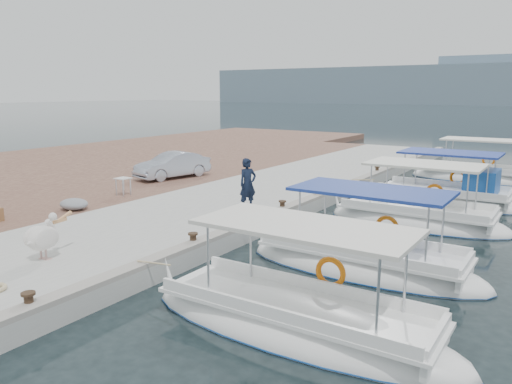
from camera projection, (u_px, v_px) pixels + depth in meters
ground at (269, 234)px, 16.74m from camera, size 400.00×400.00×0.00m
concrete_quay at (270, 192)px, 22.41m from camera, size 6.00×40.00×0.50m
quay_curb at (327, 192)px, 20.87m from camera, size 0.44×40.00×0.12m
cobblestone_strip at (185, 182)px, 25.07m from camera, size 4.00×40.00×0.50m
land_backing at (60, 166)px, 30.39m from camera, size 16.00×60.00×0.48m
fishing_caique_a at (295, 326)px, 9.90m from camera, size 6.96×2.08×2.83m
fishing_caique_b at (362, 266)px, 13.31m from camera, size 6.64×2.17×2.83m
fishing_caique_c at (417, 221)px, 17.93m from camera, size 6.47×2.43×2.83m
fishing_caique_d at (446, 200)px, 21.13m from camera, size 6.50×2.46×2.83m
fishing_caique_e at (478, 178)px, 26.76m from camera, size 7.01×2.28×2.83m
mooring_bollards at (282, 204)px, 18.03m from camera, size 0.28×20.28×0.33m
pelican at (43, 237)px, 12.62m from camera, size 0.61×1.47×1.13m
fisherman at (248, 184)px, 17.78m from camera, size 0.69×0.81×1.88m
parked_car at (172, 165)px, 24.58m from camera, size 2.17×4.02×1.26m
tarp_bundle at (74, 204)px, 18.03m from camera, size 1.10×0.90×0.40m
folding_table at (123, 183)px, 20.41m from camera, size 0.55×0.55×0.73m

